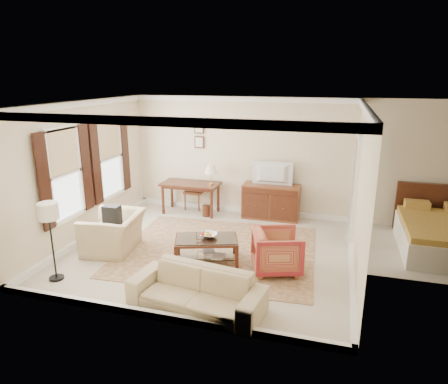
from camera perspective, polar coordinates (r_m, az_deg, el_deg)
The scene contains 21 objects.
room_shell at distance 7.43m, azimuth -2.15°, elevation 9.32°, with size 5.51×5.01×2.91m.
annex_bedroom at distance 8.97m, azimuth 29.23°, elevation -5.65°, with size 3.00×2.70×2.90m.
window_front at distance 8.26m, azimuth -21.80°, elevation 2.36°, with size 0.12×1.56×1.80m, color #CCB284, non-canonical shape.
window_rear at distance 9.53m, azimuth -16.00°, elevation 4.65°, with size 0.12×1.56×1.80m, color #CCB284, non-canonical shape.
doorway at distance 8.82m, azimuth 18.14°, elevation 0.36°, with size 0.10×1.12×2.25m, color white, non-canonical shape.
rug at distance 8.09m, azimuth -0.90°, elevation -8.30°, with size 3.79×3.25×0.01m, color brown.
writing_desk at distance 10.06m, azimuth -4.80°, elevation 0.71°, with size 1.44×0.72×0.79m.
desk_chair at distance 10.43m, azimuth -4.28°, elevation 0.41°, with size 0.45×0.45×1.05m, color brown, non-canonical shape.
desk_lamp at distance 9.79m, azimuth -1.86°, elevation 2.50°, with size 0.32×0.32×0.50m, color silver, non-canonical shape.
framed_prints at distance 10.16m, azimuth -3.57°, elevation 8.17°, with size 0.25×0.04×0.68m, color #4A2215, non-canonical shape.
sideboard at distance 9.78m, azimuth 6.73°, elevation -1.37°, with size 1.37×0.53×0.84m, color brown.
tv at distance 9.53m, azimuth 6.89°, elevation 3.64°, with size 0.92×0.53×0.12m, color black.
coffee_table at distance 7.47m, azimuth -2.53°, elevation -7.37°, with size 1.31×1.01×0.49m.
fruit_bowl at distance 7.44m, azimuth -2.14°, elevation -6.08°, with size 0.42×0.42×0.10m, color silver.
book_a at distance 7.63m, azimuth -3.02°, elevation -8.39°, with size 0.28×0.04×0.38m, color brown.
book_b at distance 7.45m, azimuth -1.57°, elevation -9.06°, with size 0.28×0.03×0.38m, color brown.
striped_armchair at distance 7.19m, azimuth 7.59°, elevation -8.09°, with size 0.82×0.77×0.84m, color maroon.
club_armchair at distance 8.22m, azimuth -15.56°, elevation -4.74°, with size 1.16×0.75×1.01m, color tan.
backpack at distance 8.13m, azimuth -15.71°, elevation -3.09°, with size 0.32×0.22×0.40m, color black.
sofa at distance 6.09m, azimuth -3.97°, elevation -13.02°, with size 2.03×0.59×0.80m, color tan.
floor_lamp at distance 7.18m, azimuth -23.76°, elevation -3.28°, with size 0.34×0.34×1.38m.
Camera 1 is at (2.31, -7.00, 3.38)m, focal length 32.00 mm.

